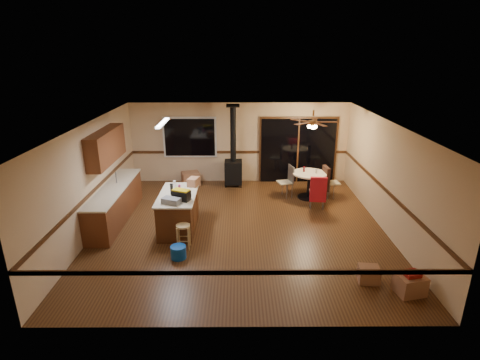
{
  "coord_description": "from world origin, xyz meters",
  "views": [
    {
      "loc": [
        -0.04,
        -8.35,
        4.19
      ],
      "look_at": [
        0.0,
        0.3,
        1.15
      ],
      "focal_mm": 28.0,
      "sensor_mm": 36.0,
      "label": 1
    }
  ],
  "objects_px": {
    "toolbox_black": "(181,195)",
    "blue_bucket": "(178,252)",
    "toolbox_grey": "(171,201)",
    "kitchen_island": "(179,211)",
    "bar_stool": "(184,236)",
    "wood_stove": "(233,164)",
    "chair_right": "(327,178)",
    "box_corner_b": "(369,274)",
    "box_under_window": "(191,179)",
    "chair_near": "(318,189)",
    "dining_table": "(309,181)",
    "chair_left": "(288,178)",
    "box_corner_a": "(410,284)"
  },
  "relations": [
    {
      "from": "dining_table",
      "to": "chair_right",
      "type": "bearing_deg",
      "value": 3.36
    },
    {
      "from": "dining_table",
      "to": "box_corner_a",
      "type": "relative_size",
      "value": 2.08
    },
    {
      "from": "toolbox_black",
      "to": "box_corner_a",
      "type": "height_order",
      "value": "toolbox_black"
    },
    {
      "from": "chair_near",
      "to": "bar_stool",
      "type": "bearing_deg",
      "value": -148.38
    },
    {
      "from": "chair_left",
      "to": "bar_stool",
      "type": "bearing_deg",
      "value": -131.08
    },
    {
      "from": "chair_near",
      "to": "box_under_window",
      "type": "bearing_deg",
      "value": 151.61
    },
    {
      "from": "bar_stool",
      "to": "box_under_window",
      "type": "bearing_deg",
      "value": 94.62
    },
    {
      "from": "dining_table",
      "to": "blue_bucket",
      "type": "bearing_deg",
      "value": -134.67
    },
    {
      "from": "kitchen_island",
      "to": "box_corner_a",
      "type": "height_order",
      "value": "kitchen_island"
    },
    {
      "from": "box_corner_a",
      "to": "chair_left",
      "type": "bearing_deg",
      "value": 108.76
    },
    {
      "from": "wood_stove",
      "to": "toolbox_black",
      "type": "height_order",
      "value": "wood_stove"
    },
    {
      "from": "bar_stool",
      "to": "box_under_window",
      "type": "distance_m",
      "value": 4.09
    },
    {
      "from": "blue_bucket",
      "to": "box_corner_a",
      "type": "distance_m",
      "value": 4.53
    },
    {
      "from": "wood_stove",
      "to": "chair_left",
      "type": "distance_m",
      "value": 1.89
    },
    {
      "from": "chair_near",
      "to": "box_corner_b",
      "type": "bearing_deg",
      "value": -84.83
    },
    {
      "from": "dining_table",
      "to": "chair_left",
      "type": "distance_m",
      "value": 0.61
    },
    {
      "from": "toolbox_grey",
      "to": "blue_bucket",
      "type": "relative_size",
      "value": 1.25
    },
    {
      "from": "wood_stove",
      "to": "box_under_window",
      "type": "bearing_deg",
      "value": 177.93
    },
    {
      "from": "wood_stove",
      "to": "toolbox_grey",
      "type": "relative_size",
      "value": 6.12
    },
    {
      "from": "toolbox_grey",
      "to": "toolbox_black",
      "type": "distance_m",
      "value": 0.28
    },
    {
      "from": "toolbox_grey",
      "to": "dining_table",
      "type": "relative_size",
      "value": 0.41
    },
    {
      "from": "bar_stool",
      "to": "chair_left",
      "type": "bearing_deg",
      "value": 48.92
    },
    {
      "from": "chair_right",
      "to": "toolbox_grey",
      "type": "bearing_deg",
      "value": -147.89
    },
    {
      "from": "kitchen_island",
      "to": "chair_right",
      "type": "distance_m",
      "value": 4.53
    },
    {
      "from": "wood_stove",
      "to": "toolbox_black",
      "type": "bearing_deg",
      "value": -108.62
    },
    {
      "from": "dining_table",
      "to": "box_under_window",
      "type": "bearing_deg",
      "value": 162.82
    },
    {
      "from": "box_corner_b",
      "to": "chair_right",
      "type": "bearing_deg",
      "value": 88.27
    },
    {
      "from": "kitchen_island",
      "to": "box_under_window",
      "type": "distance_m",
      "value": 3.11
    },
    {
      "from": "box_under_window",
      "to": "toolbox_grey",
      "type": "bearing_deg",
      "value": -89.53
    },
    {
      "from": "dining_table",
      "to": "toolbox_grey",
      "type": "bearing_deg",
      "value": -144.63
    },
    {
      "from": "chair_near",
      "to": "chair_right",
      "type": "height_order",
      "value": "same"
    },
    {
      "from": "chair_right",
      "to": "box_under_window",
      "type": "relative_size",
      "value": 1.29
    },
    {
      "from": "toolbox_grey",
      "to": "box_corner_b",
      "type": "height_order",
      "value": "toolbox_grey"
    },
    {
      "from": "dining_table",
      "to": "chair_right",
      "type": "xyz_separation_m",
      "value": [
        0.52,
        0.03,
        0.06
      ]
    },
    {
      "from": "kitchen_island",
      "to": "chair_left",
      "type": "distance_m",
      "value": 3.62
    },
    {
      "from": "toolbox_black",
      "to": "blue_bucket",
      "type": "relative_size",
      "value": 1.24
    },
    {
      "from": "kitchen_island",
      "to": "wood_stove",
      "type": "distance_m",
      "value": 3.33
    },
    {
      "from": "toolbox_black",
      "to": "toolbox_grey",
      "type": "bearing_deg",
      "value": -135.28
    },
    {
      "from": "kitchen_island",
      "to": "chair_left",
      "type": "height_order",
      "value": "chair_left"
    },
    {
      "from": "box_under_window",
      "to": "box_corner_b",
      "type": "bearing_deg",
      "value": -53.28
    },
    {
      "from": "wood_stove",
      "to": "toolbox_grey",
      "type": "xyz_separation_m",
      "value": [
        -1.35,
        -3.62,
        0.23
      ]
    },
    {
      "from": "kitchen_island",
      "to": "blue_bucket",
      "type": "xyz_separation_m",
      "value": [
        0.19,
        -1.4,
        -0.32
      ]
    },
    {
      "from": "chair_left",
      "to": "box_corner_a",
      "type": "distance_m",
      "value": 5.02
    },
    {
      "from": "blue_bucket",
      "to": "chair_near",
      "type": "relative_size",
      "value": 0.47
    },
    {
      "from": "toolbox_grey",
      "to": "box_under_window",
      "type": "bearing_deg",
      "value": 90.47
    },
    {
      "from": "wood_stove",
      "to": "chair_right",
      "type": "height_order",
      "value": "wood_stove"
    },
    {
      "from": "blue_bucket",
      "to": "chair_right",
      "type": "distance_m",
      "value": 5.18
    },
    {
      "from": "bar_stool",
      "to": "chair_near",
      "type": "distance_m",
      "value": 3.97
    },
    {
      "from": "kitchen_island",
      "to": "bar_stool",
      "type": "distance_m",
      "value": 1.02
    },
    {
      "from": "chair_left",
      "to": "chair_near",
      "type": "distance_m",
      "value": 1.22
    }
  ]
}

